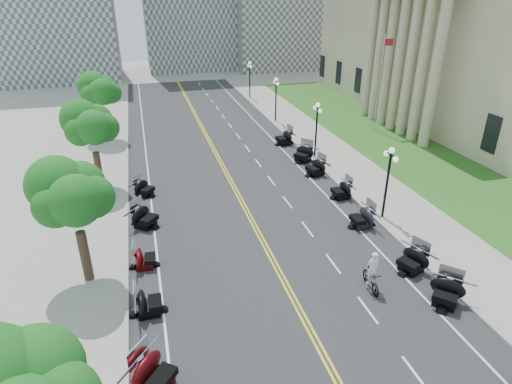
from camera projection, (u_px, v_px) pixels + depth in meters
ground at (279, 273)px, 23.47m from camera, size 160.00×160.00×0.00m
road at (238, 196)px, 32.17m from camera, size 16.00×90.00×0.01m
centerline_yellow_a at (237, 196)px, 32.14m from camera, size 0.12×90.00×0.00m
centerline_yellow_b at (240, 195)px, 32.20m from camera, size 0.12×90.00×0.00m
edge_line_north at (317, 186)px, 33.68m from camera, size 0.12×90.00×0.00m
edge_line_south at (152, 206)px, 30.66m from camera, size 0.12×90.00×0.00m
lane_dash_4 at (416, 375)px, 17.25m from camera, size 0.12×2.00×0.00m
lane_dash_5 at (368, 310)px, 20.73m from camera, size 0.12×2.00×0.00m
lane_dash_6 at (333, 264)px, 24.22m from camera, size 0.12×2.00×0.00m
lane_dash_7 at (307, 229)px, 27.70m from camera, size 0.12×2.00×0.00m
lane_dash_8 at (287, 202)px, 31.18m from camera, size 0.12×2.00×0.00m
lane_dash_9 at (271, 181)px, 34.67m from camera, size 0.12×2.00×0.00m
lane_dash_10 at (258, 163)px, 38.15m from camera, size 0.12×2.00×0.00m
lane_dash_11 at (247, 148)px, 41.63m from camera, size 0.12×2.00×0.00m
lane_dash_12 at (238, 136)px, 45.12m from camera, size 0.12×2.00×0.00m
lane_dash_13 at (230, 125)px, 48.60m from camera, size 0.12×2.00×0.00m
lane_dash_14 at (223, 116)px, 52.08m from camera, size 0.12×2.00×0.00m
lane_dash_15 at (217, 108)px, 55.57m from camera, size 0.12×2.00×0.00m
lane_dash_16 at (212, 101)px, 59.05m from camera, size 0.12×2.00×0.00m
lane_dash_17 at (207, 95)px, 62.53m from camera, size 0.12×2.00×0.00m
lane_dash_18 at (203, 89)px, 66.02m from camera, size 0.12×2.00×0.00m
lane_dash_19 at (199, 84)px, 69.50m from camera, size 0.12×2.00×0.00m
sidewalk_north at (365, 180)px, 34.62m from camera, size 5.00×90.00×0.15m
sidewalk_south at (91, 212)px, 29.66m from camera, size 5.00×90.00×0.15m
lawn at (389, 142)px, 43.25m from camera, size 9.00×60.00×0.10m
civic_building at (499, 41)px, 46.34m from camera, size 26.00×51.00×17.80m
distant_block_c at (285, 6)px, 80.52m from camera, size 20.00×14.00×22.00m
street_lamp_2 at (387, 184)px, 27.86m from camera, size 0.50×1.20×4.90m
street_lamp_3 at (316, 130)px, 38.31m from camera, size 0.50×1.20×4.90m
street_lamp_4 at (276, 100)px, 48.76m from camera, size 0.50×1.20×4.90m
street_lamp_5 at (250, 80)px, 59.21m from camera, size 0.50×1.20×4.90m
flagpole at (379, 85)px, 44.72m from camera, size 1.10×0.20×10.00m
tree_2 at (74, 201)px, 20.80m from camera, size 4.80×4.80×9.20m
tree_3 at (92, 130)px, 31.25m from camera, size 4.80×4.80×9.20m
tree_4 at (101, 94)px, 41.70m from camera, size 4.80×4.80×9.20m
motorcycle_n_4 at (447, 292)px, 20.84m from camera, size 2.98×2.98×1.47m
motorcycle_n_5 at (412, 260)px, 23.30m from camera, size 2.68×2.68×1.45m
motorcycle_n_6 at (362, 217)px, 27.68m from camera, size 2.16×2.16×1.46m
motorcycle_n_7 at (341, 189)px, 31.52m from camera, size 2.09×2.09×1.40m
motorcycle_n_8 at (316, 167)px, 35.39m from camera, size 2.59×2.59×1.49m
motorcycle_n_9 at (303, 153)px, 38.22m from camera, size 3.14×3.14×1.56m
motorcycle_n_10 at (284, 137)px, 42.35m from camera, size 2.53×2.53×1.56m
motorcycle_s_4 at (154, 372)px, 16.42m from camera, size 3.15×3.15×1.57m
motorcycle_s_5 at (148, 302)px, 20.26m from camera, size 1.98×1.98×1.38m
motorcycle_s_6 at (144, 257)px, 23.69m from camera, size 1.95×1.95×1.27m
motorcycle_s_7 at (145, 216)px, 27.69m from camera, size 3.07×3.07×1.53m
motorcycle_s_8 at (144, 188)px, 31.88m from camera, size 2.69×2.69×1.33m
bicycle at (371, 280)px, 21.96m from camera, size 0.70×1.95×1.15m
cyclist_rider at (374, 255)px, 21.30m from camera, size 0.69×0.45×1.90m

